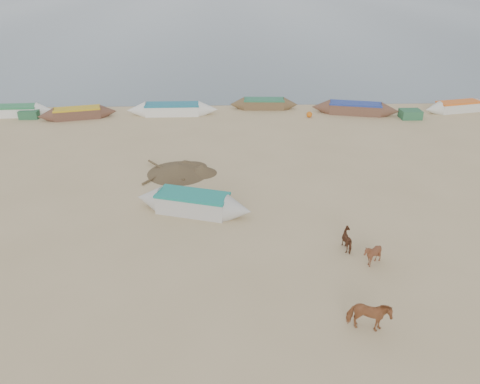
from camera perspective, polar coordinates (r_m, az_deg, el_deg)
The scene contains 9 objects.
ground at distance 18.92m, azimuth 0.44°, elevation -8.14°, with size 140.00×140.00×0.00m, color tan.
sea at distance 98.15m, azimuth -1.75°, elevation 20.19°, with size 160.00×160.00×0.00m, color slate.
cow_adult at distance 15.93m, azimuth 15.42°, elevation -14.38°, with size 0.62×1.36×1.15m, color #995932.
calf_front at distance 19.03m, azimuth 15.83°, elevation -7.32°, with size 0.78×0.87×0.96m, color brown.
calf_right at distance 19.81m, azimuth 13.19°, elevation -5.69°, with size 0.86×0.73×0.86m, color #552F1B.
near_canoe at distance 22.10m, azimuth -5.78°, elevation -1.35°, with size 5.69×1.32×0.96m, color beige, non-canonical shape.
debris_pile at distance 26.39m, azimuth -7.57°, elevation 2.83°, with size 3.47×3.47×0.53m, color brown.
waterline_canoes at distance 36.90m, azimuth -0.66°, elevation 10.23°, with size 58.49×4.02×0.91m.
beach_clutter at distance 36.75m, azimuth 5.01°, elevation 9.86°, with size 46.81×3.91×0.64m.
Camera 1 is at (-0.71, -15.56, 10.75)m, focal length 35.00 mm.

